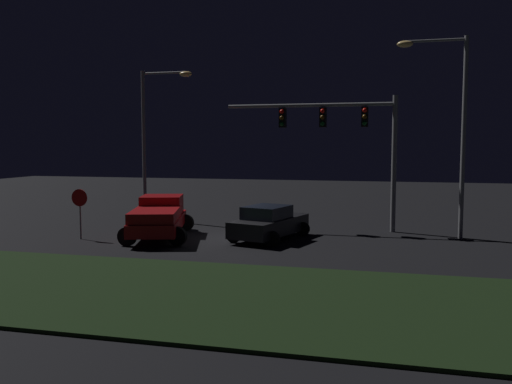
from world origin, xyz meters
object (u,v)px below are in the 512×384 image
(street_lamp_left, at_px, (154,126))
(street_lamp_right, at_px, (450,113))
(car_sedan, at_px, (269,223))
(stop_sign, at_px, (80,204))
(traffic_signal_gantry, at_px, (343,130))
(pickup_truck, at_px, (159,215))

(street_lamp_left, bearing_deg, street_lamp_right, -8.93)
(car_sedan, xyz_separation_m, street_lamp_right, (7.65, 2.33, 4.83))
(car_sedan, bearing_deg, stop_sign, 119.43)
(car_sedan, distance_m, street_lamp_left, 10.02)
(car_sedan, height_order, street_lamp_right, street_lamp_right)
(traffic_signal_gantry, bearing_deg, street_lamp_right, -13.11)
(street_lamp_left, distance_m, street_lamp_right, 15.45)
(traffic_signal_gantry, relative_size, street_lamp_right, 0.94)
(car_sedan, bearing_deg, traffic_signal_gantry, -23.98)
(pickup_truck, height_order, traffic_signal_gantry, traffic_signal_gantry)
(pickup_truck, xyz_separation_m, car_sedan, (4.94, 0.65, -0.26))
(pickup_truck, bearing_deg, street_lamp_right, -93.18)
(pickup_truck, distance_m, street_lamp_right, 13.72)
(pickup_truck, xyz_separation_m, traffic_signal_gantry, (7.81, 4.09, 3.90))
(pickup_truck, distance_m, traffic_signal_gantry, 9.64)
(traffic_signal_gantry, bearing_deg, stop_sign, -153.71)
(street_lamp_right, height_order, stop_sign, street_lamp_right)
(pickup_truck, xyz_separation_m, street_lamp_left, (-2.67, 5.38, 4.21))
(street_lamp_left, bearing_deg, stop_sign, -94.26)
(street_lamp_left, bearing_deg, traffic_signal_gantry, -6.99)
(traffic_signal_gantry, xyz_separation_m, street_lamp_left, (-10.48, 1.28, 0.31))
(pickup_truck, height_order, car_sedan, pickup_truck)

